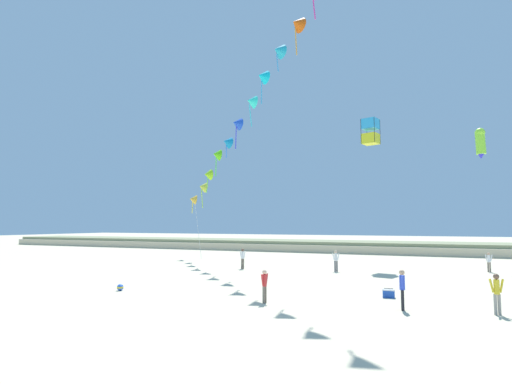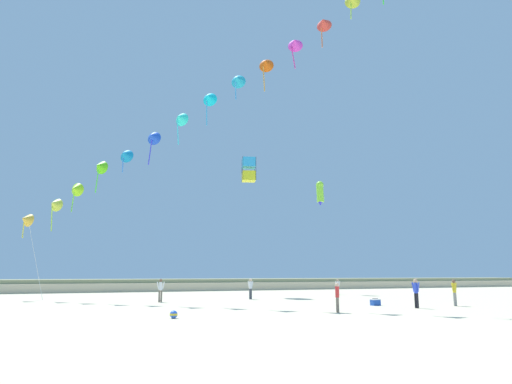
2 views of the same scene
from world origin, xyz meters
name	(u,v)px [view 2 (image 2 of 2)]	position (x,y,z in m)	size (l,w,h in m)	color
ground_plane	(364,320)	(0.00, 0.00, 0.00)	(240.00, 240.00, 0.00)	beige
dune_ridge	(170,285)	(0.00, 41.08, 0.69)	(120.00, 9.45, 1.40)	beige
person_near_left	(161,289)	(-5.90, 16.46, 0.97)	(0.59, 0.23, 1.68)	#726656
person_near_right	(337,295)	(1.10, 3.83, 0.90)	(0.21, 0.55, 1.56)	#726656
person_mid_center	(416,291)	(7.19, 4.69, 1.00)	(0.24, 0.61, 1.74)	black
person_far_left	(454,291)	(10.83, 5.26, 0.97)	(0.59, 0.23, 1.67)	gray
person_far_right	(251,287)	(1.64, 17.64, 0.96)	(0.57, 0.26, 1.66)	#474C56
person_far_center	(338,286)	(12.66, 21.89, 0.88)	(0.53, 0.23, 1.52)	#726656
kite_banner_string	(207,100)	(-3.28, 14.39, 15.15)	(26.12, 21.20, 24.53)	gold
large_kite_low_lead	(249,170)	(3.80, 23.57, 12.24)	(1.65, 1.65, 2.35)	yellow
large_kite_mid_trail	(320,192)	(12.84, 25.15, 10.85)	(1.15, 1.14, 2.71)	#93EE36
beach_cooler	(375,302)	(6.38, 7.61, 0.21)	(0.58, 0.41, 0.46)	blue
beach_ball	(174,314)	(-7.67, 3.96, 0.18)	(0.36, 0.36, 0.36)	blue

